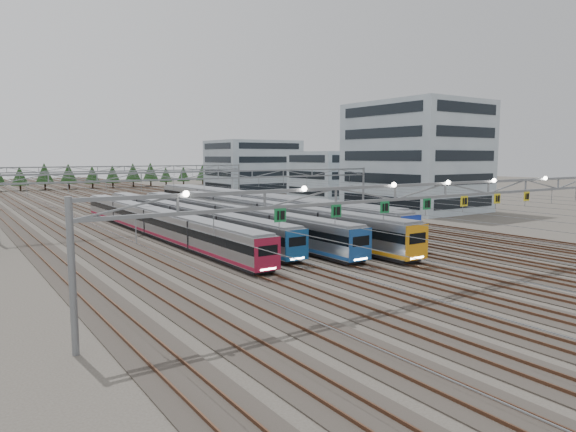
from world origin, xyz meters
TOP-DOWN VIEW (x-y plane):
  - ground at (0.00, 0.00)m, footprint 400.00×400.00m
  - track_bed at (0.00, 100.00)m, footprint 54.00×260.00m
  - train_a at (-11.25, 35.58)m, footprint 2.54×54.16m
  - train_b at (-6.75, 38.34)m, footprint 2.56×55.29m
  - train_c at (-2.25, 33.86)m, footprint 2.68×53.33m
  - train_d at (2.25, 30.51)m, footprint 2.91×51.75m
  - train_e at (6.75, 42.61)m, footprint 2.99×66.28m
  - train_f at (11.25, 47.07)m, footprint 2.77×65.31m
  - gantry_near at (-0.05, -0.12)m, footprint 56.36×0.61m
  - gantry_mid at (0.00, 40.00)m, footprint 56.36×0.36m
  - gantry_far at (0.00, 85.00)m, footprint 56.36×0.36m
  - depot_bldg_south at (39.93, 39.04)m, footprint 18.00×22.00m
  - depot_bldg_mid at (43.33, 68.26)m, footprint 14.00×16.00m
  - depot_bldg_north at (39.71, 98.14)m, footprint 22.00×18.00m
  - treeline at (5.40, 139.15)m, footprint 106.40×5.60m

SIDE VIEW (x-z plane):
  - ground at x=0.00m, z-range 0.00..0.00m
  - track_bed at x=0.00m, z-range -1.22..4.20m
  - train_a at x=-11.25m, z-range 0.25..3.54m
  - train_b at x=-6.75m, z-range 0.25..3.57m
  - train_c at x=-2.25m, z-range 0.25..3.74m
  - train_f at x=11.25m, z-range 0.25..3.85m
  - train_d at x=2.25m, z-range 0.25..4.04m
  - train_e at x=6.75m, z-range 0.25..4.15m
  - treeline at x=5.40m, z-range 0.72..7.74m
  - depot_bldg_mid at x=43.33m, z-range 0.00..11.08m
  - gantry_mid at x=0.00m, z-range 2.39..10.39m
  - gantry_far at x=0.00m, z-range 2.39..10.39m
  - gantry_near at x=-0.05m, z-range 3.05..11.13m
  - depot_bldg_north at x=39.71m, z-range 0.00..14.28m
  - depot_bldg_south at x=39.93m, z-range 0.00..19.69m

